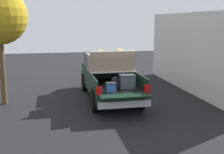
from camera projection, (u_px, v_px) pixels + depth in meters
The scene contains 3 objects.
ground_plane at pixel (109, 99), 12.92m from camera, with size 40.00×40.00×0.00m, color black.
pickup_truck at pixel (108, 75), 13.10m from camera, with size 6.05×2.06×2.23m.
building_facade at pixel (190, 52), 14.11m from camera, with size 9.33×0.36×3.82m, color silver.
Camera 1 is at (-12.26, 2.42, 3.41)m, focal length 46.27 mm.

